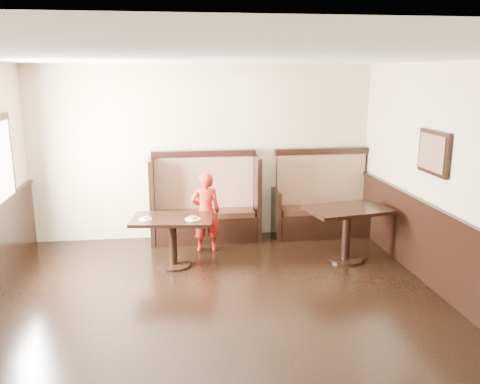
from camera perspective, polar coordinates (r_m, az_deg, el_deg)
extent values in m
plane|color=black|center=(5.39, -1.35, -16.44)|extent=(7.00, 7.00, 0.00)
plane|color=beige|center=(8.26, -4.13, 4.43)|extent=(5.50, 0.00, 5.50)
plane|color=white|center=(4.68, -1.54, 14.87)|extent=(7.00, 7.00, 0.00)
cube|color=black|center=(6.75, 20.92, 4.15)|extent=(0.04, 0.70, 0.55)
cube|color=olive|center=(6.73, 20.73, 4.15)|extent=(0.01, 0.60, 0.45)
cube|color=black|center=(8.26, -3.87, -4.05)|extent=(1.60, 0.50, 0.42)
cube|color=#371D11|center=(8.19, -3.89, -2.38)|extent=(1.54, 0.46, 0.09)
cube|color=#490E13|center=(8.29, -4.04, 0.94)|extent=(1.60, 0.12, 0.92)
cube|color=black|center=(8.19, -4.10, 4.36)|extent=(1.68, 0.16, 0.10)
cube|color=black|center=(8.22, -9.82, -0.90)|extent=(0.07, 0.72, 1.36)
cube|color=black|center=(8.32, 1.81, -0.53)|extent=(0.07, 0.72, 1.36)
cube|color=black|center=(8.60, 9.23, -3.48)|extent=(1.50, 0.50, 0.42)
cube|color=#371D11|center=(8.53, 9.29, -1.88)|extent=(1.44, 0.46, 0.09)
cube|color=#490E13|center=(8.63, 9.00, 1.31)|extent=(1.50, 0.12, 0.92)
cube|color=black|center=(8.54, 9.12, 4.59)|extent=(1.58, 0.16, 0.10)
cube|color=black|center=(8.45, 3.94, -2.30)|extent=(0.07, 0.72, 0.80)
cube|color=black|center=(8.90, 13.96, -1.87)|extent=(0.07, 0.72, 0.80)
cube|color=black|center=(7.10, -7.61, -3.05)|extent=(1.19, 0.84, 0.05)
cylinder|color=black|center=(7.21, -7.52, -5.74)|extent=(0.11, 0.11, 0.65)
cylinder|color=black|center=(7.32, -7.44, -8.10)|extent=(0.48, 0.48, 0.03)
cube|color=black|center=(7.41, 11.98, -1.94)|extent=(1.24, 0.93, 0.05)
cylinder|color=black|center=(7.52, 11.84, -4.81)|extent=(0.12, 0.12, 0.72)
cylinder|color=black|center=(7.63, 11.71, -7.33)|extent=(0.53, 0.53, 0.03)
imported|color=#B41C13|center=(7.69, -3.88, -2.26)|extent=(0.45, 0.30, 1.22)
cylinder|color=white|center=(7.07, -10.56, -3.01)|extent=(0.18, 0.18, 0.01)
cylinder|color=#BA804F|center=(7.06, -10.57, -2.91)|extent=(0.11, 0.11, 0.01)
cylinder|color=#EABA54|center=(7.06, -10.57, -2.82)|extent=(0.10, 0.10, 0.01)
cylinder|color=white|center=(6.98, -5.31, -3.03)|extent=(0.21, 0.21, 0.01)
cylinder|color=#BA804F|center=(6.97, -5.31, -2.91)|extent=(0.13, 0.13, 0.02)
cylinder|color=#EABA54|center=(6.97, -5.32, -2.81)|extent=(0.11, 0.11, 0.01)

